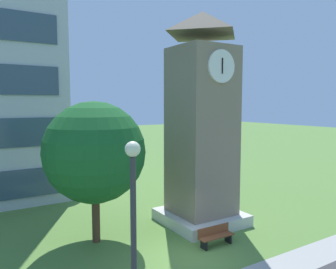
% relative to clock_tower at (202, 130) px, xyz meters
% --- Properties ---
extents(ground_plane, '(160.00, 160.00, 0.00)m').
position_rel_clock_tower_xyz_m(ground_plane, '(-3.03, -3.18, -5.12)').
color(ground_plane, '#567F38').
extents(clock_tower, '(4.01, 4.01, 11.38)m').
position_rel_clock_tower_xyz_m(clock_tower, '(0.00, 0.00, 0.00)').
color(clock_tower, gray).
rests_on(clock_tower, ground).
extents(park_bench, '(1.81, 0.50, 0.88)m').
position_rel_clock_tower_xyz_m(park_bench, '(-1.23, -2.73, -4.66)').
color(park_bench, brown).
rests_on(park_bench, ground).
extents(street_lamp, '(0.36, 0.36, 5.71)m').
position_rel_clock_tower_xyz_m(street_lamp, '(-7.63, -7.38, -1.57)').
color(street_lamp, '#333338').
rests_on(street_lamp, ground).
extents(tree_streetside, '(2.96, 2.96, 5.07)m').
position_rel_clock_tower_xyz_m(tree_streetside, '(-4.71, 9.97, -1.57)').
color(tree_streetside, '#513823').
rests_on(tree_streetside, ground).
extents(tree_by_building, '(4.75, 4.75, 6.69)m').
position_rel_clock_tower_xyz_m(tree_by_building, '(-5.80, 0.58, -0.82)').
color(tree_by_building, '#513823').
rests_on(tree_by_building, ground).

